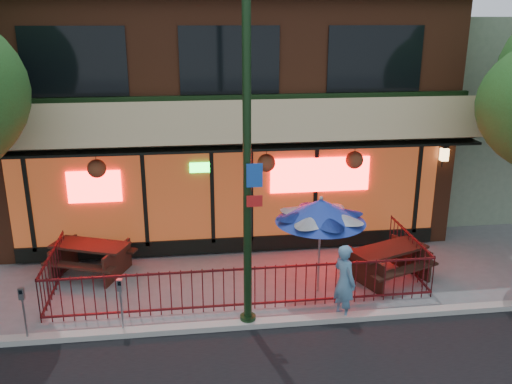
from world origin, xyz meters
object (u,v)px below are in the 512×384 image
street_light (247,176)px  patio_umbrella (321,211)px  picnic_table_right (388,258)px  picnic_table_left (91,254)px  parking_meter_far (23,306)px  parking_meter_near (121,297)px  pedestrian (344,281)px

street_light → patio_umbrella: size_ratio=3.07×
street_light → picnic_table_right: (3.55, 1.61, -2.63)m
picnic_table_left → parking_meter_far: 2.99m
street_light → picnic_table_left: 5.21m
picnic_table_left → patio_umbrella: 5.69m
street_light → parking_meter_near: size_ratio=5.95×
picnic_table_left → parking_meter_near: size_ratio=1.87×
parking_meter_near → parking_meter_far: 1.80m
pedestrian → parking_meter_far: (-6.29, -0.13, -0.03)m
patio_umbrella → parking_meter_far: size_ratio=1.97×
picnic_table_left → picnic_table_right: 7.17m
picnic_table_right → street_light: bearing=-155.6°
parking_meter_far → picnic_table_left: bearing=75.1°
picnic_table_left → parking_meter_far: bearing=-104.9°
parking_meter_far → patio_umbrella: bearing=12.2°
pedestrian → picnic_table_right: bearing=-68.4°
picnic_table_right → parking_meter_far: bearing=-167.8°
street_light → patio_umbrella: street_light is taller
picnic_table_right → parking_meter_near: parking_meter_near is taller
parking_meter_near → parking_meter_far: (-1.80, -0.08, -0.01)m
picnic_table_right → parking_meter_near: 6.26m
street_light → parking_meter_near: 3.43m
picnic_table_left → parking_meter_near: (1.03, -2.80, 0.29)m
picnic_table_right → patio_umbrella: patio_umbrella is taller
pedestrian → parking_meter_near: pedestrian is taller
picnic_table_left → picnic_table_right: size_ratio=0.98×
street_light → pedestrian: size_ratio=4.33×
patio_umbrella → pedestrian: (0.25, -1.17, -1.14)m
picnic_table_left → patio_umbrella: (5.27, -1.58, 1.44)m
pedestrian → patio_umbrella: bearing=-11.6°
parking_meter_near → parking_meter_far: parking_meter_near is taller
picnic_table_left → pedestrian: size_ratio=1.36×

